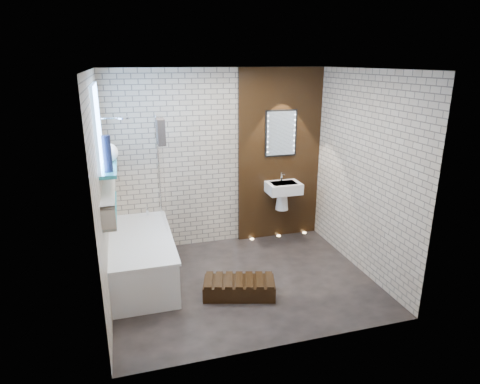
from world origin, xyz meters
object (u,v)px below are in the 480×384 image
object	(u,v)px
bath_screen	(161,172)
walnut_step	(239,288)
led_mirror	(281,133)
washbasin	(283,191)
bathtub	(141,257)

from	to	relation	value
bath_screen	walnut_step	bearing A→B (deg)	-58.50
led_mirror	walnut_step	bearing A→B (deg)	-125.44
led_mirror	washbasin	bearing A→B (deg)	-90.00
bath_screen	washbasin	size ratio (longest dim) A/B	2.41
bathtub	washbasin	size ratio (longest dim) A/B	3.00
bathtub	walnut_step	size ratio (longest dim) A/B	2.06
led_mirror	walnut_step	world-z (taller)	led_mirror
washbasin	led_mirror	world-z (taller)	led_mirror
bathtub	walnut_step	distance (m)	1.33
bathtub	led_mirror	distance (m)	2.68
bathtub	washbasin	world-z (taller)	washbasin
washbasin	bathtub	bearing A→B (deg)	-163.99
bathtub	led_mirror	world-z (taller)	led_mirror
bath_screen	led_mirror	xyz separation A→B (m)	(1.82, 0.34, 0.37)
washbasin	walnut_step	bearing A→B (deg)	-128.44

